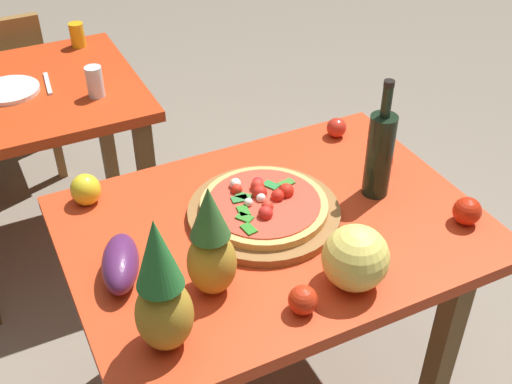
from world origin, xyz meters
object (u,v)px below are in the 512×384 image
Objects in this scene: dining_chair at (4,90)px; melon at (356,258)px; display_table at (274,252)px; tomato_by_bottle at (303,300)px; tomato_near_board at (467,211)px; pineapple_left at (162,293)px; drinking_glass_water at (95,82)px; pizza_board at (264,213)px; wine_bottle at (380,153)px; pizza at (264,204)px; bell_pepper at (86,190)px; tomato_beside_pepper at (337,128)px; background_table at (31,120)px; pineapple_right at (211,247)px; tomato_at_corner at (381,160)px; drinking_glass_juice at (77,35)px; dinner_plate at (9,90)px; eggplant at (120,263)px; knife_utensil at (48,83)px.

melon is at bearing 105.06° from dining_chair.
tomato_by_bottle reaches higher than display_table.
pineapple_left is at bearing -177.49° from tomato_near_board.
tomato_near_board is 0.69× the size of drinking_glass_water.
pizza_board is at bearing -75.41° from drinking_glass_water.
display_table is at bearing 179.91° from wine_bottle.
tomato_by_bottle is (-0.16, -0.03, -0.05)m from melon.
pineapple_left reaches higher than pizza.
tomato_beside_pepper is at bearing -0.67° from bell_pepper.
wine_bottle is (0.80, -1.10, 0.27)m from background_table.
pizza_board is 1.39× the size of pineapple_right.
bell_pepper is (-0.43, 0.32, 0.15)m from display_table.
bell_pepper is at bearing 148.82° from tomato_near_board.
dining_chair is at bearing 106.69° from display_table.
tomato_by_bottle is 0.79m from tomato_beside_pepper.
wine_bottle is 0.16m from tomato_at_corner.
bell_pepper is 0.94× the size of drinking_glass_juice.
pizza_board is 4.52× the size of bell_pepper.
dinner_plate is (-0.28, 0.17, -0.05)m from drinking_glass_water.
pizza is 1.36m from drinking_glass_juice.
drinking_glass_juice is (0.28, 0.29, 0.18)m from background_table.
eggplant is 2.82× the size of tomato_at_corner.
eggplant reaches higher than tomato_by_bottle.
background_table is 11.75× the size of tomato_by_bottle.
display_table is 1.42m from drinking_glass_juice.
drinking_glass_juice reaches higher than display_table.
knife_utensil is (0.02, 1.36, -0.15)m from pineapple_left.
tomato_near_board reaches higher than tomato_at_corner.
wine_bottle is 0.39m from melon.
pineapple_left is 1.15× the size of pineapple_right.
melon reaches higher than drinking_glass_water.
display_table is 17.21× the size of tomato_beside_pepper.
pineapple_right reaches higher than tomato_at_corner.
display_table is 9.86× the size of drinking_glass_water.
pineapple_left is 0.48m from melon.
pineapple_right is 1.86× the size of melon.
knife_utensil is at bearing 87.63° from eggplant.
pineapple_left reaches higher than tomato_at_corner.
tomato_at_corner is (-0.06, 0.31, -0.00)m from tomato_near_board.
wine_bottle is 1.79× the size of eggplant.
bell_pepper is at bearing 92.20° from dining_chair.
pineapple_right is 1.69× the size of knife_utensil.
display_table is at bearing -75.45° from drinking_glass_water.
wine_bottle is at bearing -7.19° from pizza_board.
dining_chair is at bearing 116.17° from wine_bottle.
display_table is 0.35m from tomato_by_bottle.
pineapple_left is at bearing -142.16° from pizza_board.
background_table is 11.69× the size of tomato_at_corner.
dinner_plate is at bearing 115.88° from pizza_board.
wine_bottle is (0.33, -0.00, 0.24)m from display_table.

